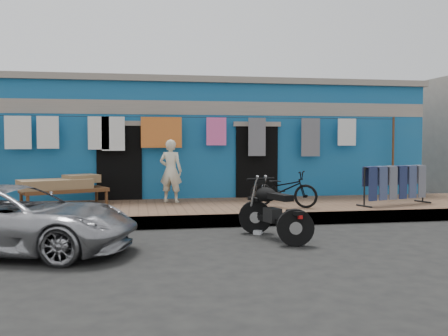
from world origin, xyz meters
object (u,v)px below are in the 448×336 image
bicycle (283,185)px  motorcycle (274,209)px  charpoy (64,191)px  jeans_rack (395,185)px  car (14,218)px  seated_person (171,171)px

bicycle → motorcycle: bearing=-169.6°
charpoy → jeans_rack: size_ratio=1.10×
bicycle → car: bearing=148.6°
seated_person → car: bearing=77.4°
seated_person → motorcycle: seated_person is taller
seated_person → bicycle: (2.39, -1.29, -0.26)m
seated_person → motorcycle: 3.92m
charpoy → jeans_rack: 7.54m
seated_person → jeans_rack: 5.21m
motorcycle → jeans_rack: size_ratio=0.87×
seated_person → jeans_rack: size_ratio=0.77×
seated_person → motorcycle: bearing=134.6°
seated_person → jeans_rack: seated_person is taller
car → motorcycle: 4.19m
seated_person → bicycle: 2.73m
seated_person → charpoy: size_ratio=0.70×
car → charpoy: bearing=12.0°
car → jeans_rack: jeans_rack is taller
car → jeans_rack: size_ratio=1.94×
bicycle → jeans_rack: bearing=-59.6°
motorcycle → charpoy: bearing=122.4°
car → seated_person: size_ratio=2.52×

